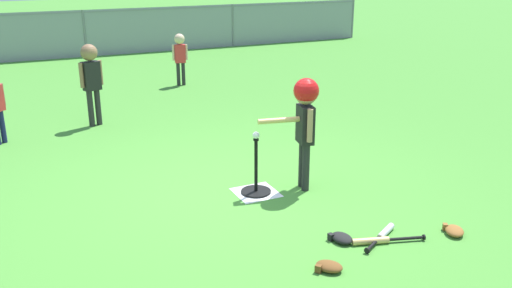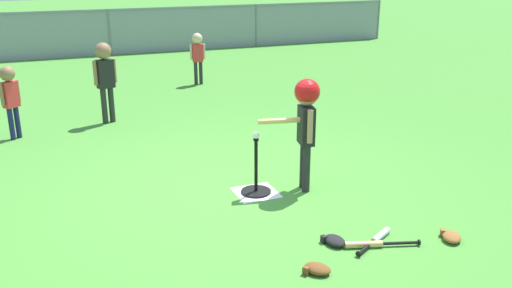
# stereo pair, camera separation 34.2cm
# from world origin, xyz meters

# --- Properties ---
(ground_plane) EXTENTS (60.00, 60.00, 0.00)m
(ground_plane) POSITION_xyz_m (0.00, 0.00, 0.00)
(ground_plane) COLOR #478C33
(home_plate) EXTENTS (0.44, 0.44, 0.01)m
(home_plate) POSITION_xyz_m (0.25, -0.14, 0.00)
(home_plate) COLOR white
(home_plate) RESTS_ON ground_plane
(batting_tee) EXTENTS (0.32, 0.32, 0.61)m
(batting_tee) POSITION_xyz_m (0.25, -0.14, 0.09)
(batting_tee) COLOR black
(batting_tee) RESTS_ON ground_plane
(baseball_on_tee) EXTENTS (0.07, 0.07, 0.07)m
(baseball_on_tee) POSITION_xyz_m (0.25, -0.14, 0.64)
(baseball_on_tee) COLOR white
(baseball_on_tee) RESTS_ON batting_tee
(batter_child) EXTENTS (0.64, 0.34, 1.22)m
(batter_child) POSITION_xyz_m (0.77, -0.25, 0.87)
(batter_child) COLOR #262626
(batter_child) RESTS_ON ground_plane
(fielder_near_left) EXTENTS (0.34, 0.24, 1.21)m
(fielder_near_left) POSITION_xyz_m (-0.85, 3.13, 0.78)
(fielder_near_left) COLOR #262626
(fielder_near_left) RESTS_ON ground_plane
(fielder_deep_center) EXTENTS (0.29, 0.20, 1.00)m
(fielder_deep_center) POSITION_xyz_m (1.14, 5.17, 0.64)
(fielder_deep_center) COLOR #262626
(fielder_deep_center) RESTS_ON ground_plane
(fielder_deep_left) EXTENTS (0.24, 0.22, 1.01)m
(fielder_deep_left) POSITION_xyz_m (-2.15, 2.80, 0.65)
(fielder_deep_left) COLOR #191E4C
(fielder_deep_left) RESTS_ON ground_plane
(spare_bat_silver) EXTENTS (0.51, 0.33, 0.06)m
(spare_bat_silver) POSITION_xyz_m (0.86, -1.52, 0.03)
(spare_bat_silver) COLOR silver
(spare_bat_silver) RESTS_ON ground_plane
(spare_bat_wood) EXTENTS (0.65, 0.25, 0.06)m
(spare_bat_wood) POSITION_xyz_m (0.75, -1.59, 0.03)
(spare_bat_wood) COLOR #DBB266
(spare_bat_wood) RESTS_ON ground_plane
(glove_by_plate) EXTENTS (0.26, 0.27, 0.07)m
(glove_by_plate) POSITION_xyz_m (1.48, -1.74, 0.04)
(glove_by_plate) COLOR brown
(glove_by_plate) RESTS_ON ground_plane
(glove_near_bats) EXTENTS (0.19, 0.23, 0.07)m
(glove_near_bats) POSITION_xyz_m (0.48, -1.42, 0.04)
(glove_near_bats) COLOR black
(glove_near_bats) RESTS_ON ground_plane
(glove_tossed_aside) EXTENTS (0.26, 0.27, 0.07)m
(glove_tossed_aside) POSITION_xyz_m (0.12, -1.78, 0.04)
(glove_tossed_aside) COLOR brown
(glove_tossed_aside) RESTS_ON ground_plane
(outfield_fence) EXTENTS (16.06, 0.06, 1.15)m
(outfield_fence) POSITION_xyz_m (0.00, 9.30, 0.62)
(outfield_fence) COLOR slate
(outfield_fence) RESTS_ON ground_plane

